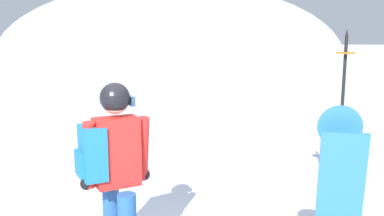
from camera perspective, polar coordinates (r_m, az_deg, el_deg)
The scene contains 3 objects.
ridge_peak_main at distance 41.04m, azimuth -3.11°, elevation 6.85°, with size 33.29×29.96×14.58m.
snowboarder_main at distance 3.51m, azimuth -10.96°, elevation -9.52°, with size 1.19×1.54×1.71m.
piste_marker_near at distance 4.85m, azimuth 20.37°, elevation -0.78°, with size 0.20×0.20×2.17m.
Camera 1 is at (0.86, -2.92, 2.07)m, focal length 37.79 mm.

